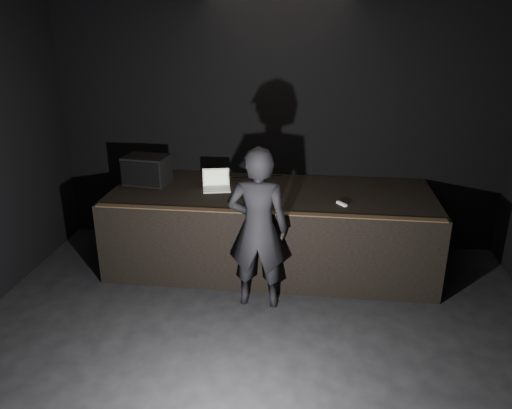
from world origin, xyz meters
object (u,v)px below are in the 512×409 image
at_px(stage_riser, 271,229).
at_px(laptop, 216,184).
at_px(stage_monitor, 147,170).
at_px(beer_can, 276,194).
at_px(person, 258,229).

distance_m(stage_riser, laptop, 0.90).
distance_m(stage_riser, stage_monitor, 1.77).
bearing_deg(beer_can, stage_riser, 106.46).
xyz_separation_m(laptop, person, (0.65, -1.00, -0.15)).
bearing_deg(person, beer_can, -100.87).
relative_size(stage_riser, beer_can, 26.27).
height_order(stage_monitor, beer_can, stage_monitor).
height_order(laptop, beer_can, laptop).
height_order(stage_riser, laptop, laptop).
bearing_deg(stage_monitor, beer_can, -6.46).
bearing_deg(laptop, stage_riser, -17.21).
xyz_separation_m(stage_monitor, laptop, (0.93, -0.09, -0.12)).
relative_size(stage_monitor, person, 0.33).
bearing_deg(stage_monitor, stage_riser, 2.48).
xyz_separation_m(stage_riser, beer_can, (0.08, -0.28, 0.58)).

